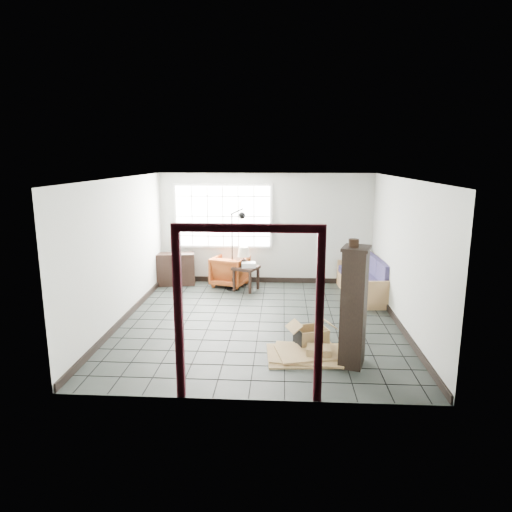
# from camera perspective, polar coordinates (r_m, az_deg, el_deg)

# --- Properties ---
(ground) EXTENTS (5.50, 5.50, 0.00)m
(ground) POSITION_cam_1_polar(r_m,az_deg,el_deg) (8.43, 0.45, -8.24)
(ground) COLOR black
(ground) RESTS_ON ground
(room_shell) EXTENTS (5.02, 5.52, 2.61)m
(room_shell) POSITION_cam_1_polar(r_m,az_deg,el_deg) (8.03, 0.48, 3.13)
(room_shell) COLOR #B5B9B1
(room_shell) RESTS_ON ground
(window_panel) EXTENTS (2.32, 0.08, 1.52)m
(window_panel) POSITION_cam_1_polar(r_m,az_deg,el_deg) (10.77, -4.14, 4.99)
(window_panel) COLOR silver
(window_panel) RESTS_ON ground
(doorway_trim) EXTENTS (1.80, 0.08, 2.20)m
(doorway_trim) POSITION_cam_1_polar(r_m,az_deg,el_deg) (5.44, -0.98, -4.52)
(doorway_trim) COLOR #370C14
(doorway_trim) RESTS_ON ground
(futon_sofa) EXTENTS (0.90, 2.00, 0.86)m
(futon_sofa) POSITION_cam_1_polar(r_m,az_deg,el_deg) (10.16, 13.54, -3.17)
(futon_sofa) COLOR olive
(futon_sofa) RESTS_ON ground
(armchair) EXTENTS (0.93, 0.90, 0.77)m
(armchair) POSITION_cam_1_polar(r_m,az_deg,el_deg) (10.67, -3.24, -1.69)
(armchair) COLOR brown
(armchair) RESTS_ON ground
(side_table) EXTENTS (0.66, 0.66, 0.55)m
(side_table) POSITION_cam_1_polar(r_m,az_deg,el_deg) (10.27, -1.25, -1.85)
(side_table) COLOR black
(side_table) RESTS_ON ground
(table_lamp) EXTENTS (0.37, 0.37, 0.43)m
(table_lamp) POSITION_cam_1_polar(r_m,az_deg,el_deg) (10.24, -1.54, 0.41)
(table_lamp) COLOR black
(table_lamp) RESTS_ON side_table
(projector) EXTENTS (0.33, 0.26, 0.11)m
(projector) POSITION_cam_1_polar(r_m,az_deg,el_deg) (10.17, -0.95, -1.11)
(projector) COLOR silver
(projector) RESTS_ON side_table
(floor_lamp) EXTENTS (0.50, 0.42, 1.87)m
(floor_lamp) POSITION_cam_1_polar(r_m,az_deg,el_deg) (10.13, -2.40, 1.11)
(floor_lamp) COLOR black
(floor_lamp) RESTS_ON ground
(console_shelf) EXTENTS (1.02, 0.54, 0.76)m
(console_shelf) POSITION_cam_1_polar(r_m,az_deg,el_deg) (10.91, -10.24, -1.61)
(console_shelf) COLOR black
(console_shelf) RESTS_ON ground
(tall_shelf) EXTENTS (0.49, 0.56, 1.74)m
(tall_shelf) POSITION_cam_1_polar(r_m,az_deg,el_deg) (6.63, 12.13, -6.15)
(tall_shelf) COLOR black
(tall_shelf) RESTS_ON ground
(pot) EXTENTS (0.16, 0.16, 0.11)m
(pot) POSITION_cam_1_polar(r_m,az_deg,el_deg) (6.40, 12.11, 1.61)
(pot) COLOR black
(pot) RESTS_ON tall_shelf
(open_box) EXTENTS (0.84, 0.60, 0.43)m
(open_box) POSITION_cam_1_polar(r_m,az_deg,el_deg) (7.40, 6.90, -10.02)
(open_box) COLOR olive
(open_box) RESTS_ON ground
(cardboard_pile) EXTENTS (1.28, 0.95, 0.18)m
(cardboard_pile) POSITION_cam_1_polar(r_m,az_deg,el_deg) (7.08, 6.70, -12.03)
(cardboard_pile) COLOR olive
(cardboard_pile) RESTS_ON ground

